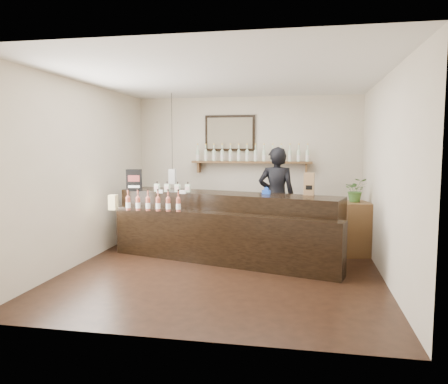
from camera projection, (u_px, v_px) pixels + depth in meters
name	position (u px, v px, depth m)	size (l,w,h in m)	color
ground	(225.00, 267.00, 6.56)	(5.00, 5.00, 0.00)	black
room_shell	(225.00, 154.00, 6.38)	(5.00, 5.00, 5.00)	beige
back_wall_decor	(239.00, 150.00, 8.72)	(2.66, 0.96, 1.69)	brown
counter	(224.00, 228.00, 7.08)	(3.81, 2.00, 1.23)	black
promo_sign	(134.00, 180.00, 7.38)	(0.27, 0.08, 0.37)	black
paper_bag	(309.00, 184.00, 6.81)	(0.17, 0.13, 0.35)	#956B48
tape_dispenser	(266.00, 191.00, 6.98)	(0.14, 0.09, 0.11)	#1A44B7
side_cabinet	(355.00, 228.00, 7.33)	(0.57, 0.69, 0.89)	brown
potted_plant	(356.00, 190.00, 7.26)	(0.36, 0.31, 0.40)	#406E2C
shopkeeper	(277.00, 191.00, 7.85)	(0.74, 0.49, 2.04)	black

